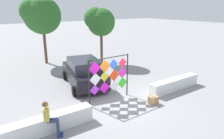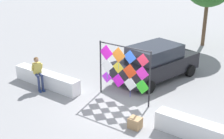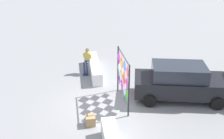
# 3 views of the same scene
# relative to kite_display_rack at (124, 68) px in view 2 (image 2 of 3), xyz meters

# --- Properties ---
(ground) EXTENTS (120.00, 120.00, 0.00)m
(ground) POSITION_rel_kite_display_rack_xyz_m (0.22, -0.76, -1.47)
(ground) COLOR gray
(plaza_ledge_left) EXTENTS (3.88, 0.56, 0.71)m
(plaza_ledge_left) POSITION_rel_kite_display_rack_xyz_m (-3.78, -1.03, -1.12)
(plaza_ledge_left) COLOR white
(plaza_ledge_left) RESTS_ON ground
(plaza_ledge_right) EXTENTS (3.88, 0.56, 0.71)m
(plaza_ledge_right) POSITION_rel_kite_display_rack_xyz_m (4.21, -1.03, -1.12)
(plaza_ledge_right) COLOR white
(plaza_ledge_right) RESTS_ON ground
(kite_display_rack) EXTENTS (2.58, 0.11, 2.47)m
(kite_display_rack) POSITION_rel_kite_display_rack_xyz_m (0.00, 0.00, 0.00)
(kite_display_rack) COLOR #232328
(kite_display_rack) RESTS_ON ground
(seated_vendor) EXTENTS (0.74, 0.62, 1.55)m
(seated_vendor) POSITION_rel_kite_display_rack_xyz_m (-3.82, -1.48, -0.56)
(seated_vendor) COLOR navy
(seated_vendor) RESTS_ON ground
(parked_car) EXTENTS (2.99, 4.90, 1.77)m
(parked_car) POSITION_rel_kite_display_rack_xyz_m (-0.01, 2.89, -0.57)
(parked_car) COLOR black
(parked_car) RESTS_ON ground
(cardboard_box_large) EXTENTS (0.47, 0.41, 0.41)m
(cardboard_box_large) POSITION_rel_kite_display_rack_xyz_m (1.67, -1.69, -1.27)
(cardboard_box_large) COLOR tan
(cardboard_box_large) RESTS_ON ground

